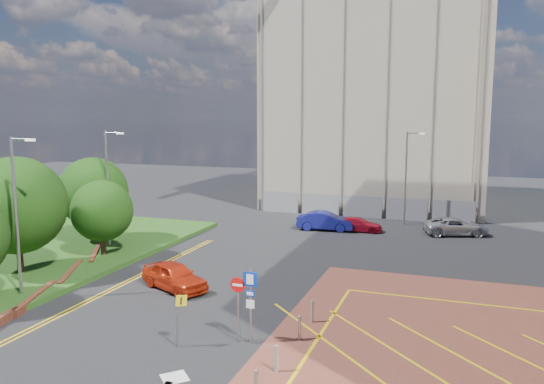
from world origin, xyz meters
The scene contains 18 objects.
ground centered at (0.00, 0.00, 0.00)m, with size 140.00×140.00×0.00m, color black.
grass_bed centered at (-18.00, 6.00, 0.15)m, with size 14.00×32.00×0.30m, color #264A17.
retaining_wall centered at (-11.80, 2.00, 0.20)m, with size 6.06×20.33×0.40m.
tree_b centered at (-15.50, 5.00, 4.24)m, with size 5.60×5.60×6.74m.
tree_c centered at (-13.50, 10.00, 3.19)m, with size 4.00×4.00×4.90m.
tree_d centered at (-16.50, 13.00, 3.87)m, with size 5.00×5.00×6.08m.
lamp_left_near centered at (-12.42, 2.00, 4.66)m, with size 1.53×0.16×8.00m.
lamp_left_far centered at (-14.42, 12.00, 4.66)m, with size 1.53×0.16×8.00m.
lamp_back centered at (4.08, 28.00, 4.36)m, with size 1.53×0.16×8.00m.
sign_cluster centered at (0.30, 0.98, 1.95)m, with size 1.17×0.12×3.20m.
warning_sign centered at (-2.07, -0.33, 1.43)m, with size 0.54×0.37×2.24m.
bollard_row centered at (2.30, -1.67, 0.47)m, with size 0.14×11.14×0.90m.
construction_building centered at (0.00, 40.00, 11.00)m, with size 21.20×19.20×22.00m, color #A99E8B.
construction_fence centered at (1.00, 30.00, 1.00)m, with size 21.60×0.06×2.00m, color gray.
car_red_left centered at (-5.96, 6.06, 0.74)m, with size 1.74×4.33×1.47m, color red.
car_blue_back centered at (-1.89, 23.47, 0.76)m, with size 1.61×4.63×1.53m, color navy.
car_red_back centered at (0.75, 23.93, 0.56)m, with size 1.58×3.89×1.13m, color #AD0E22.
car_silver_back centered at (8.23, 25.12, 0.69)m, with size 2.28×4.94×1.37m, color #A4A4AB.
Camera 1 is at (8.25, -18.24, 9.28)m, focal length 35.00 mm.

